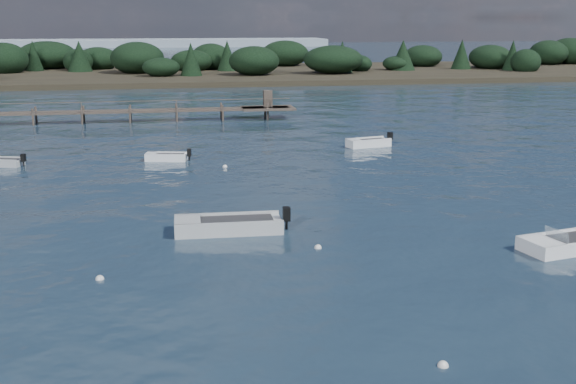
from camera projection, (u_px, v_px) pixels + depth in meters
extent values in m
plane|color=#152432|center=(216.00, 105.00, 80.15)|extent=(400.00, 400.00, 0.00)
cube|color=#A1A6A8|center=(0.00, 164.00, 47.25)|extent=(3.14, 2.03, 0.64)
cube|color=#28282A|center=(3.00, 160.00, 47.14)|extent=(2.18, 1.52, 0.11)
cube|color=#A1A6A8|center=(4.00, 157.00, 47.67)|extent=(2.80, 1.01, 0.13)
cube|color=black|center=(23.00, 158.00, 46.90)|extent=(0.34, 0.37, 0.50)
cylinder|color=black|center=(24.00, 164.00, 47.01)|extent=(0.11, 0.11, 0.50)
cube|color=white|center=(166.00, 159.00, 48.93)|extent=(2.91, 1.67, 0.64)
cube|color=white|center=(151.00, 154.00, 48.89)|extent=(0.86, 1.11, 0.13)
cube|color=#28282A|center=(169.00, 155.00, 48.85)|extent=(2.01, 1.26, 0.11)
cube|color=white|center=(165.00, 155.00, 48.36)|extent=(2.70, 0.71, 0.13)
cube|color=white|center=(168.00, 153.00, 49.32)|extent=(2.70, 0.71, 0.13)
cube|color=black|center=(189.00, 152.00, 48.74)|extent=(0.32, 0.36, 0.50)
cylinder|color=black|center=(189.00, 159.00, 48.85)|extent=(0.11, 0.11, 0.50)
cube|color=white|center=(575.00, 246.00, 30.30)|extent=(5.09, 2.78, 0.70)
cube|color=white|center=(541.00, 242.00, 29.53)|extent=(1.47, 1.83, 0.14)
cube|color=white|center=(562.00, 231.00, 30.96)|extent=(4.73, 1.14, 0.14)
cube|color=silver|center=(557.00, 234.00, 29.76)|extent=(0.43, 1.30, 0.42)
cube|color=white|center=(368.00, 145.00, 54.22)|extent=(3.47, 2.00, 0.76)
cube|color=white|center=(354.00, 140.00, 53.65)|extent=(1.02, 1.32, 0.15)
cube|color=#28282A|center=(371.00, 140.00, 54.24)|extent=(2.39, 1.51, 0.13)
cube|color=white|center=(372.00, 141.00, 53.59)|extent=(3.20, 0.86, 0.15)
cube|color=white|center=(365.00, 138.00, 54.64)|extent=(3.20, 0.86, 0.15)
cube|color=black|center=(390.00, 136.00, 54.80)|extent=(0.38, 0.43, 0.60)
cylinder|color=black|center=(390.00, 143.00, 54.92)|extent=(0.13, 0.13, 0.60)
cube|color=#A1A6A8|center=(228.00, 229.00, 32.68)|extent=(4.88, 1.98, 0.80)
cube|color=#A1A6A8|center=(187.00, 221.00, 32.31)|extent=(1.21, 1.69, 0.16)
cube|color=#28282A|center=(237.00, 221.00, 32.65)|extent=(3.32, 1.57, 0.14)
cube|color=#A1A6A8|center=(230.00, 224.00, 31.76)|extent=(4.83, 0.28, 0.16)
cube|color=#A1A6A8|center=(227.00, 214.00, 33.39)|extent=(4.83, 0.28, 0.16)
cube|color=black|center=(287.00, 214.00, 32.92)|extent=(0.33, 0.40, 0.63)
cylinder|color=black|center=(287.00, 226.00, 33.05)|extent=(0.12, 0.12, 0.63)
sphere|color=silver|center=(443.00, 366.00, 20.08)|extent=(0.32, 0.32, 0.32)
sphere|color=silver|center=(100.00, 279.00, 26.74)|extent=(0.32, 0.32, 0.32)
sphere|color=silver|center=(225.00, 167.00, 46.82)|extent=(0.32, 0.32, 0.32)
sphere|color=silver|center=(318.00, 248.00, 30.36)|extent=(0.32, 0.32, 0.32)
cube|color=#4A3F36|center=(268.00, 108.00, 69.10)|extent=(5.00, 3.20, 0.18)
cube|color=#4A3F36|center=(268.00, 99.00, 68.89)|extent=(0.80, 0.80, 1.60)
cylinder|color=#4A3F36|center=(33.00, 121.00, 64.80)|extent=(0.20, 0.20, 2.20)
cylinder|color=#4A3F36|center=(36.00, 118.00, 66.44)|extent=(0.20, 0.20, 2.20)
cylinder|color=#4A3F36|center=(82.00, 120.00, 65.52)|extent=(0.20, 0.20, 2.20)
cylinder|color=#4A3F36|center=(84.00, 117.00, 67.16)|extent=(0.20, 0.20, 2.20)
cylinder|color=#4A3F36|center=(130.00, 119.00, 66.24)|extent=(0.20, 0.20, 2.20)
cylinder|color=#4A3F36|center=(131.00, 116.00, 67.88)|extent=(0.20, 0.20, 2.20)
cylinder|color=#4A3F36|center=(177.00, 118.00, 66.96)|extent=(0.20, 0.20, 2.20)
cylinder|color=#4A3F36|center=(176.00, 115.00, 68.60)|extent=(0.20, 0.20, 2.20)
cylinder|color=#4A3F36|center=(223.00, 117.00, 67.68)|extent=(0.20, 0.20, 2.20)
cylinder|color=#4A3F36|center=(221.00, 114.00, 69.32)|extent=(0.20, 0.20, 2.20)
cylinder|color=#4A3F36|center=(268.00, 116.00, 68.40)|extent=(0.20, 0.20, 2.20)
cylinder|color=#4A3F36|center=(265.00, 113.00, 70.04)|extent=(0.20, 0.20, 2.20)
cube|color=black|center=(345.00, 75.00, 122.66)|extent=(190.00, 40.00, 1.60)
ellipsoid|color=black|center=(345.00, 58.00, 122.00)|extent=(180.50, 36.00, 4.40)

